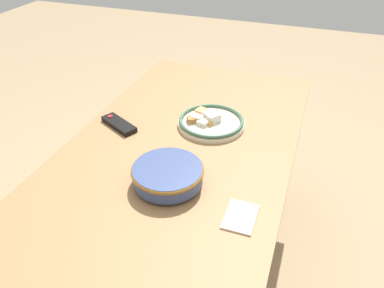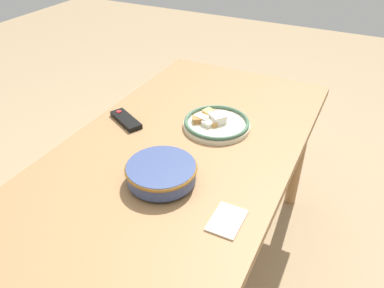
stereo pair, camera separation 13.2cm
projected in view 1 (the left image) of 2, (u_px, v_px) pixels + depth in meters
ground_plane at (182, 269)px, 1.76m from camera, size 8.00×8.00×0.00m
dining_table at (179, 164)px, 1.41m from camera, size 1.51×0.81×0.70m
noodle_bowl at (168, 174)px, 1.17m from camera, size 0.23×0.23×0.07m
food_plate at (210, 122)px, 1.48m from camera, size 0.26×0.26×0.05m
tv_remote at (119, 124)px, 1.48m from camera, size 0.13×0.18×0.02m
folded_napkin at (240, 217)px, 1.07m from camera, size 0.12×0.09×0.01m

